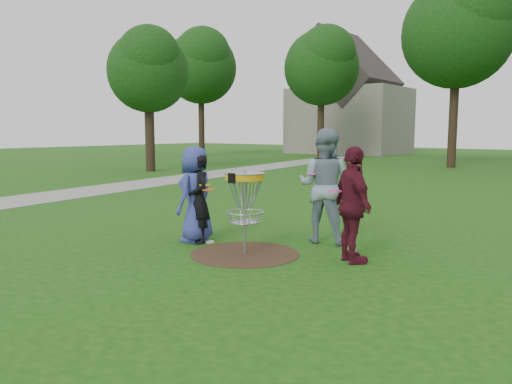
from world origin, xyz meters
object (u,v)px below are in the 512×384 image
Objects in this scene: player_maroon at (353,205)px; player_blue at (196,194)px; player_grey at (324,186)px; disc_golf_basket at (245,193)px; player_black at (199,198)px.

player_blue is at bearing 45.76° from player_maroon.
player_grey is at bearing -4.87° from player_maroon.
player_blue is 1.32m from disc_golf_basket.
player_blue is 1.08× the size of player_black.
player_black is at bearing 28.67° from player_grey.
player_maroon is (2.82, 0.45, 0.09)m from player_black.
player_blue is 2.96m from player_maroon.
player_black is at bearing 172.82° from disc_golf_basket.
player_black is 1.17× the size of disc_golf_basket.
player_grey is 1.45m from player_maroon.
player_blue reaches higher than player_black.
player_grey is at bearing 116.99° from player_blue.
player_blue is at bearing 26.03° from player_grey.
player_maroon is at bearing 20.16° from disc_golf_basket.
player_black is 2.86m from player_maroon.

